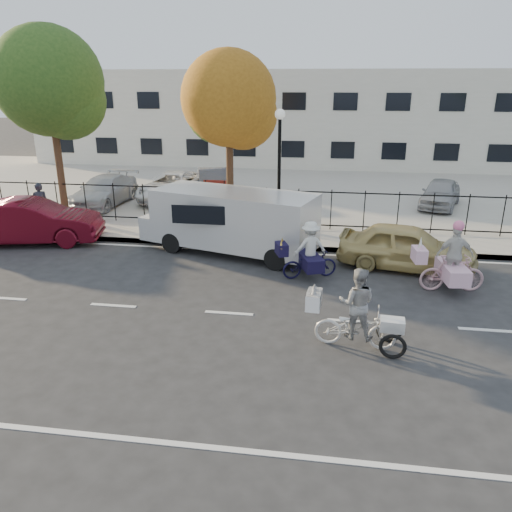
% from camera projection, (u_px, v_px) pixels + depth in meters
% --- Properties ---
extents(ground, '(120.00, 120.00, 0.00)m').
position_uv_depth(ground, '(229.00, 313.00, 12.26)').
color(ground, '#333334').
extents(road_markings, '(60.00, 9.52, 0.01)m').
position_uv_depth(road_markings, '(229.00, 313.00, 12.26)').
color(road_markings, silver).
rests_on(road_markings, ground).
extents(curb, '(60.00, 0.10, 0.15)m').
position_uv_depth(curb, '(258.00, 246.00, 16.94)').
color(curb, '#A8A399').
rests_on(curb, ground).
extents(sidewalk, '(60.00, 2.20, 0.15)m').
position_uv_depth(sidewalk, '(262.00, 237.00, 17.92)').
color(sidewalk, '#A8A399').
rests_on(sidewalk, ground).
extents(parking_lot, '(60.00, 15.60, 0.15)m').
position_uv_depth(parking_lot, '(285.00, 187.00, 26.22)').
color(parking_lot, '#A8A399').
rests_on(parking_lot, ground).
extents(iron_fence, '(58.00, 0.06, 1.50)m').
position_uv_depth(iron_fence, '(266.00, 207.00, 18.67)').
color(iron_fence, black).
rests_on(iron_fence, sidewalk).
extents(building, '(34.00, 10.00, 6.00)m').
position_uv_depth(building, '(299.00, 116.00, 34.56)').
color(building, silver).
rests_on(building, ground).
extents(lamppost, '(0.36, 0.36, 4.33)m').
position_uv_depth(lamppost, '(279.00, 149.00, 17.49)').
color(lamppost, black).
rests_on(lamppost, sidewalk).
extents(street_sign, '(0.85, 0.06, 1.80)m').
position_uv_depth(street_sign, '(215.00, 195.00, 18.38)').
color(street_sign, black).
rests_on(street_sign, sidewalk).
extents(zebra_trike, '(2.10, 0.84, 1.80)m').
position_uv_depth(zebra_trike, '(356.00, 317.00, 10.52)').
color(zebra_trike, silver).
rests_on(zebra_trike, ground).
extents(unicorn_bike, '(1.99, 1.39, 1.98)m').
position_uv_depth(unicorn_bike, '(452.00, 266.00, 13.31)').
color(unicorn_bike, beige).
rests_on(unicorn_bike, ground).
extents(bull_bike, '(1.86, 1.32, 1.68)m').
position_uv_depth(bull_bike, '(309.00, 256.00, 14.26)').
color(bull_bike, black).
rests_on(bull_bike, ground).
extents(white_van, '(6.19, 3.40, 2.05)m').
position_uv_depth(white_van, '(231.00, 219.00, 16.19)').
color(white_van, silver).
rests_on(white_van, ground).
extents(red_sedan, '(4.91, 2.63, 1.54)m').
position_uv_depth(red_sedan, '(32.00, 222.00, 17.28)').
color(red_sedan, '#520916').
rests_on(red_sedan, ground).
extents(gold_sedan, '(4.28, 2.40, 1.38)m').
position_uv_depth(gold_sedan, '(407.00, 247.00, 14.92)').
color(gold_sedan, tan).
rests_on(gold_sedan, ground).
extents(pedestrian, '(0.71, 0.61, 1.66)m').
position_uv_depth(pedestrian, '(41.00, 204.00, 18.79)').
color(pedestrian, black).
rests_on(pedestrian, sidewalk).
extents(lot_car_a, '(2.00, 4.41, 1.25)m').
position_uv_depth(lot_car_a, '(104.00, 191.00, 22.00)').
color(lot_car_a, '#B3B7BB').
rests_on(lot_car_a, parking_lot).
extents(lot_car_b, '(2.67, 4.70, 1.24)m').
position_uv_depth(lot_car_b, '(173.00, 186.00, 23.03)').
color(lot_car_b, white).
rests_on(lot_car_b, parking_lot).
extents(lot_car_c, '(2.55, 4.40, 1.37)m').
position_uv_depth(lot_car_c, '(215.00, 185.00, 23.02)').
color(lot_car_c, '#46484D').
rests_on(lot_car_c, parking_lot).
extents(lot_car_d, '(2.48, 3.80, 1.20)m').
position_uv_depth(lot_car_d, '(440.00, 193.00, 21.69)').
color(lot_car_d, '#9D9FA4').
rests_on(lot_car_d, parking_lot).
extents(tree_west, '(4.02, 4.02, 7.37)m').
position_uv_depth(tree_west, '(54.00, 87.00, 18.49)').
color(tree_west, '#442D1D').
rests_on(tree_west, ground).
extents(tree_mid, '(3.59, 3.57, 6.54)m').
position_uv_depth(tree_mid, '(233.00, 103.00, 18.62)').
color(tree_mid, '#442D1D').
rests_on(tree_mid, ground).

